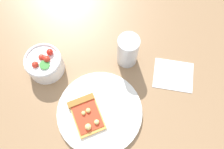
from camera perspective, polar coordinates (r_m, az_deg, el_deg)
ground_plane at (r=0.80m, az=-4.06°, el=-8.32°), size 2.40×2.40×0.00m
plate at (r=0.79m, az=-2.77°, el=-8.54°), size 0.28×0.28×0.01m
pizza_slice_main at (r=0.78m, az=-6.11°, el=-9.03°), size 0.15×0.15×0.03m
salad_bowl at (r=0.84m, az=-15.61°, el=2.50°), size 0.12×0.12×0.09m
soda_glass at (r=0.81m, az=3.72°, el=5.49°), size 0.07×0.07×0.13m
paper_napkin at (r=0.86m, az=14.29°, el=-0.10°), size 0.16×0.15×0.00m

